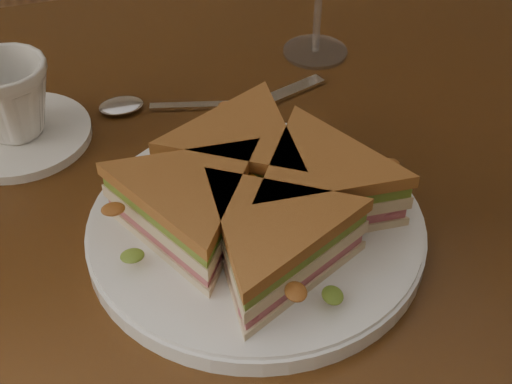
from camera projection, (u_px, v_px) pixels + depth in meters
table at (240, 233)px, 0.76m from camera, size 1.20×0.80×0.75m
plate at (256, 229)px, 0.61m from camera, size 0.29×0.29×0.02m
sandwich_wedges at (256, 197)px, 0.59m from camera, size 0.27×0.27×0.06m
crisps_mound at (256, 200)px, 0.59m from camera, size 0.09×0.09×0.05m
spoon at (143, 106)px, 0.76m from camera, size 0.18×0.06×0.01m
knife at (237, 114)px, 0.75m from camera, size 0.21×0.08×0.00m
saucer at (20, 135)px, 0.72m from camera, size 0.14×0.14×0.01m
coffee_cup at (10, 99)px, 0.69m from camera, size 0.08×0.08×0.08m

